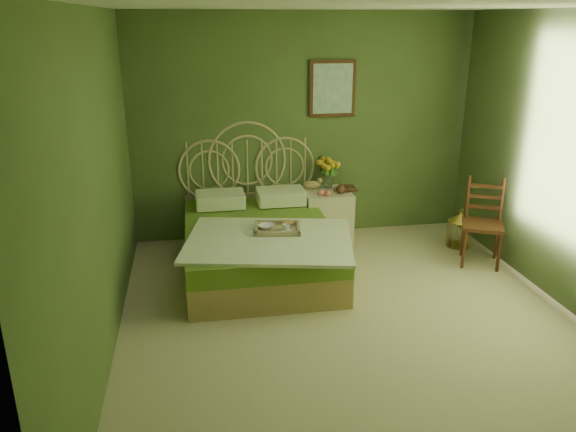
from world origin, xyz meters
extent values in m
plane|color=#CAB592|center=(0.00, 0.00, 0.00)|extent=(4.50, 4.50, 0.00)
plane|color=silver|center=(0.00, 0.00, 2.60)|extent=(4.50, 4.50, 0.00)
plane|color=#506535|center=(0.00, 2.25, 1.30)|extent=(4.00, 0.00, 4.00)
plane|color=#506535|center=(-2.00, 0.00, 1.30)|extent=(0.00, 4.50, 4.50)
cube|color=#351E0E|center=(0.33, 2.23, 1.75)|extent=(0.54, 0.03, 0.64)
cube|color=silver|center=(0.33, 2.21, 1.75)|extent=(0.46, 0.01, 0.56)
cube|color=tan|center=(-0.67, 1.23, 0.15)|extent=(1.48, 1.98, 0.30)
cube|color=olive|center=(-0.67, 1.23, 0.40)|extent=(1.48, 1.98, 0.20)
cube|color=white|center=(-0.62, 0.78, 0.51)|extent=(1.77, 1.49, 0.03)
cube|color=white|center=(-1.02, 1.92, 0.58)|extent=(0.54, 0.40, 0.16)
cube|color=white|center=(-0.32, 1.92, 0.58)|extent=(0.54, 0.40, 0.16)
cube|color=tan|center=(-0.51, 1.00, 0.51)|extent=(0.50, 0.42, 0.04)
ellipsoid|color=#B77A38|center=(-0.39, 1.09, 0.56)|extent=(0.12, 0.07, 0.05)
cube|color=beige|center=(0.23, 1.98, 0.30)|extent=(0.54, 0.54, 0.60)
cylinder|color=silver|center=(0.29, 2.11, 0.69)|extent=(0.10, 0.10, 0.18)
ellipsoid|color=tan|center=(0.08, 2.09, 0.65)|extent=(0.21, 0.11, 0.10)
sphere|color=#F56E5F|center=(0.12, 1.82, 0.63)|extent=(0.07, 0.07, 0.07)
sphere|color=#F56E5F|center=(0.20, 1.80, 0.63)|extent=(0.07, 0.07, 0.07)
cube|color=#351E0E|center=(1.70, 1.00, 0.44)|extent=(0.54, 0.54, 0.04)
cylinder|color=#351E0E|center=(1.52, 0.82, 0.22)|extent=(0.04, 0.04, 0.44)
cylinder|color=#351E0E|center=(1.88, 0.82, 0.22)|extent=(0.04, 0.04, 0.44)
cylinder|color=#351E0E|center=(1.52, 1.17, 0.22)|extent=(0.04, 0.04, 0.44)
cylinder|color=#351E0E|center=(1.88, 1.17, 0.22)|extent=(0.04, 0.04, 0.44)
cube|color=#351E0E|center=(1.70, 1.17, 0.68)|extent=(0.33, 0.18, 0.49)
cylinder|color=gold|center=(1.70, 1.49, 0.01)|extent=(0.27, 0.27, 0.01)
cylinder|color=gold|center=(1.70, 1.49, 0.15)|extent=(0.27, 0.27, 0.30)
cone|color=gold|center=(1.70, 1.49, 0.36)|extent=(0.27, 0.27, 0.11)
imported|color=#381E0F|center=(0.41, 2.00, 0.61)|extent=(0.19, 0.25, 0.02)
imported|color=#472819|center=(0.41, 2.00, 0.63)|extent=(0.19, 0.24, 0.02)
imported|color=white|center=(-0.61, 1.05, 0.55)|extent=(0.19, 0.19, 0.04)
imported|color=white|center=(-0.43, 0.94, 0.57)|extent=(0.09, 0.09, 0.07)
camera|label=1|loc=(-1.30, -4.14, 2.51)|focal=35.00mm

